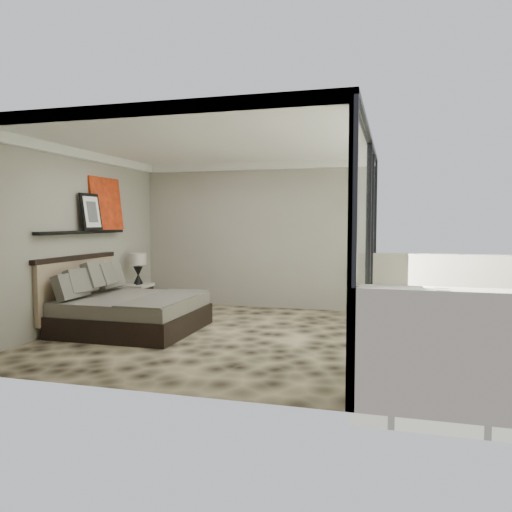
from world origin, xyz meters
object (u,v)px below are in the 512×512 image
(bed, at_px, (127,309))
(ottoman, at_px, (480,321))
(lounger, at_px, (444,337))
(nightstand, at_px, (136,298))
(table_lamp, at_px, (138,264))

(bed, distance_m, ottoman, 5.25)
(bed, relative_size, lounger, 1.28)
(ottoman, bearing_deg, nightstand, 174.95)
(nightstand, height_order, table_lamp, table_lamp)
(table_lamp, bearing_deg, ottoman, -5.38)
(table_lamp, height_order, ottoman, table_lamp)
(nightstand, bearing_deg, lounger, -33.23)
(nightstand, height_order, ottoman, nightstand)
(ottoman, relative_size, lounger, 0.31)
(bed, relative_size, ottoman, 4.08)
(bed, height_order, nightstand, bed)
(table_lamp, distance_m, lounger, 5.45)
(bed, xyz_separation_m, lounger, (4.57, 0.01, -0.14))
(nightstand, xyz_separation_m, ottoman, (5.82, -0.51, -0.02))
(bed, height_order, ottoman, bed)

